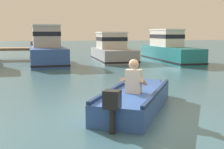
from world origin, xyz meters
TOP-DOWN VIEW (x-y plane):
  - ground_plane at (0.00, 0.00)m, footprint 120.00×120.00m
  - rowboat_with_person at (0.36, 0.60)m, footprint 2.47×3.45m
  - moored_boat_blue at (-2.01, 11.19)m, footprint 2.41×5.48m
  - moored_boat_grey at (1.99, 12.22)m, footprint 2.26×4.93m
  - moored_boat_teal at (5.33, 11.17)m, footprint 1.87×6.20m

SIDE VIEW (x-z plane):
  - ground_plane at x=0.00m, z-range 0.00..0.00m
  - rowboat_with_person at x=0.36m, z-range -0.34..0.85m
  - moored_boat_grey at x=1.99m, z-range -0.24..1.59m
  - moored_boat_teal at x=5.33m, z-range -0.25..1.74m
  - moored_boat_blue at x=-2.01m, z-range -0.29..1.94m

